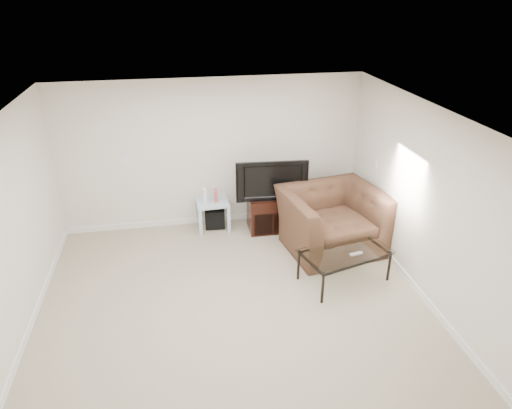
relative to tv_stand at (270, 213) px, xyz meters
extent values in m
plane|color=tan|center=(-0.90, -2.05, -0.30)|extent=(5.00, 5.00, 0.00)
plane|color=white|center=(-0.90, -2.05, 2.20)|extent=(5.00, 5.00, 0.00)
cube|color=silver|center=(-0.90, 0.45, 0.95)|extent=(5.00, 0.02, 2.50)
cube|color=silver|center=(-3.40, -2.05, 0.95)|extent=(0.02, 5.00, 2.50)
cube|color=silver|center=(1.60, -2.05, 0.95)|extent=(0.02, 5.00, 2.50)
cube|color=white|center=(-2.30, 0.44, 0.95)|extent=(0.12, 0.02, 0.12)
cube|color=white|center=(1.59, -0.45, 0.95)|extent=(0.02, 0.09, 0.13)
cube|color=white|center=(1.59, -0.75, 0.00)|extent=(0.02, 0.08, 0.12)
cube|color=black|center=(0.00, -0.04, 0.20)|extent=(0.41, 0.29, 0.06)
imported|color=black|center=(0.00, -0.03, 0.64)|extent=(1.10, 0.29, 0.67)
cube|color=black|center=(-0.92, 0.25, -0.12)|extent=(0.34, 0.34, 0.33)
cube|color=white|center=(-1.08, 0.20, 0.32)|extent=(0.07, 0.17, 0.23)
cube|color=#CC4C4C|center=(-0.89, 0.21, 0.30)|extent=(0.06, 0.15, 0.20)
imported|color=brown|center=(0.82, -0.76, 0.34)|extent=(1.61, 1.18, 1.28)
cube|color=#B2B2B7|center=(0.82, -1.76, 0.18)|extent=(0.19, 0.09, 0.02)
camera|label=1|loc=(-1.49, -6.70, 3.50)|focal=32.00mm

